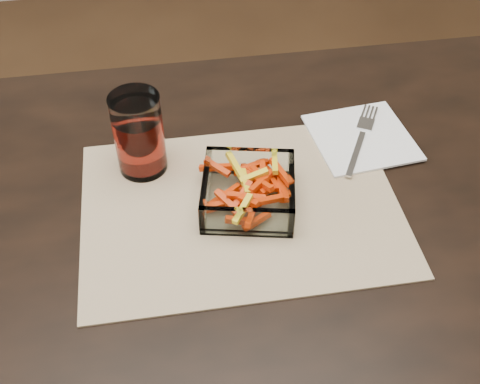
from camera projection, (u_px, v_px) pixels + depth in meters
name	position (u px, v px, depth m)	size (l,w,h in m)	color
dining_table	(229.00, 283.00, 0.87)	(1.60, 0.90, 0.75)	black
placemat	(241.00, 207.00, 0.86)	(0.45, 0.33, 0.00)	tan
glass_bowl	(248.00, 193.00, 0.85)	(0.15, 0.15, 0.05)	white
tumbler	(139.00, 136.00, 0.87)	(0.07, 0.07, 0.13)	white
napkin	(361.00, 137.00, 0.96)	(0.15, 0.15, 0.00)	white
fork	(361.00, 136.00, 0.96)	(0.10, 0.17, 0.00)	silver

